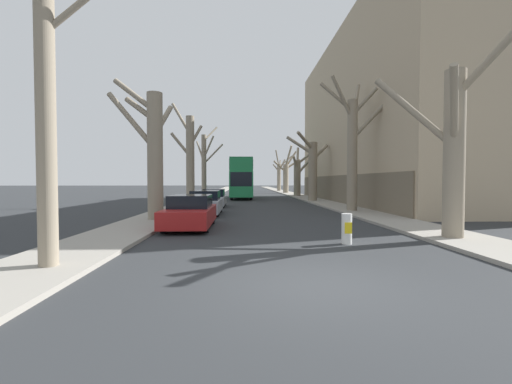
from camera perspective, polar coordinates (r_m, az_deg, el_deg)
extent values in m
plane|color=#2B2D30|center=(6.84, 9.57, -15.11)|extent=(300.00, 300.00, 0.00)
cube|color=gray|center=(56.63, -6.80, -0.14)|extent=(2.48, 120.00, 0.12)
cube|color=gray|center=(56.91, 5.17, -0.12)|extent=(2.48, 120.00, 0.12)
cube|color=tan|center=(34.83, 21.10, 11.22)|extent=(10.00, 30.58, 15.49)
cube|color=#6B5E4C|center=(32.71, 12.86, 0.48)|extent=(0.12, 29.97, 2.50)
cylinder|color=gray|center=(8.95, -31.65, 12.23)|extent=(0.41, 0.41, 7.30)
cylinder|color=gray|center=(17.57, -16.46, 5.55)|extent=(0.75, 0.75, 6.31)
cylinder|color=gray|center=(18.72, -19.57, 14.92)|extent=(2.41, 1.12, 1.89)
cylinder|color=gray|center=(18.74, -16.84, 10.63)|extent=(0.99, 2.08, 1.61)
cylinder|color=gray|center=(18.69, -15.22, 11.45)|extent=(0.66, 2.15, 1.92)
cylinder|color=gray|center=(18.41, -18.69, 12.89)|extent=(1.80, 0.97, 1.38)
cylinder|color=gray|center=(18.42, -20.00, 11.06)|extent=(2.69, 0.94, 2.99)
cylinder|color=gray|center=(27.81, -10.90, 5.06)|extent=(0.65, 0.65, 7.15)
cylinder|color=gray|center=(28.88, -12.36, 11.84)|extent=(1.86, 1.39, 2.75)
cylinder|color=gray|center=(27.96, -12.42, 7.68)|extent=(1.65, 0.40, 1.96)
cylinder|color=gray|center=(28.14, -10.00, 9.21)|extent=(1.12, 0.68, 1.76)
cylinder|color=gray|center=(37.93, -8.67, 4.13)|extent=(0.53, 0.53, 7.05)
cylinder|color=gray|center=(38.23, -7.11, 6.33)|extent=(2.20, 0.84, 2.32)
cylinder|color=gray|center=(37.65, -7.90, 7.43)|extent=(1.35, 0.99, 2.40)
cylinder|color=gray|center=(38.93, -7.60, 9.59)|extent=(1.53, 1.69, 1.81)
cylinder|color=gray|center=(38.86, -9.25, 6.66)|extent=(1.19, 1.75, 2.50)
cylinder|color=gray|center=(13.18, 30.12, 5.23)|extent=(0.66, 0.66, 5.66)
cylinder|color=gray|center=(13.62, 24.73, 12.07)|extent=(2.24, 1.96, 2.78)
cylinder|color=gray|center=(13.16, 34.12, 17.50)|extent=(1.12, 2.02, 1.84)
cylinder|color=gray|center=(12.39, 30.14, 12.09)|extent=(1.35, 1.88, 2.22)
cylinder|color=gray|center=(22.74, 15.73, 5.75)|extent=(0.64, 0.64, 7.15)
cylinder|color=gray|center=(23.00, 17.64, 14.19)|extent=(1.47, 1.16, 1.63)
cylinder|color=gray|center=(23.33, 13.29, 15.11)|extent=(2.10, 0.85, 2.05)
cylinder|color=gray|center=(22.83, 18.79, 11.69)|extent=(2.34, 1.43, 2.65)
cylinder|color=gray|center=(22.74, 14.23, 14.92)|extent=(1.76, 0.96, 2.69)
cylinder|color=gray|center=(24.25, 16.26, 13.90)|extent=(1.27, 2.10, 3.07)
cylinder|color=gray|center=(33.59, 9.44, 3.30)|extent=(0.85, 0.85, 5.74)
cylinder|color=gray|center=(32.88, 8.26, 8.40)|extent=(2.02, 1.86, 1.69)
cylinder|color=gray|center=(34.23, 10.63, 6.54)|extent=(1.88, 1.10, 1.69)
cylinder|color=gray|center=(34.05, 7.32, 7.71)|extent=(2.63, 1.38, 1.97)
cylinder|color=gray|center=(44.63, 6.88, 2.25)|extent=(0.88, 0.88, 4.66)
cylinder|color=gray|center=(44.69, 7.90, 5.43)|extent=(1.78, 0.66, 1.47)
cylinder|color=gray|center=(44.34, 7.96, 4.18)|extent=(1.88, 1.31, 2.11)
cylinder|color=gray|center=(44.26, 6.60, 4.62)|extent=(0.98, 1.18, 2.03)
cylinder|color=gray|center=(45.61, 6.80, 4.02)|extent=(0.48, 2.13, 2.14)
cylinder|color=gray|center=(45.66, 6.95, 5.77)|extent=(0.74, 2.12, 2.76)
cylinder|color=gray|center=(55.57, 4.99, 2.19)|extent=(0.88, 0.88, 4.69)
cylinder|color=gray|center=(54.84, 4.03, 4.24)|extent=(2.33, 1.67, 1.92)
cylinder|color=gray|center=(54.95, 5.46, 6.02)|extent=(1.08, 1.99, 3.27)
cylinder|color=gray|center=(56.07, 6.15, 4.62)|extent=(2.57, 0.91, 1.74)
cylinder|color=gray|center=(55.93, 5.84, 5.45)|extent=(1.99, 0.63, 2.69)
cylinder|color=gray|center=(66.77, 3.85, 2.38)|extent=(0.74, 0.74, 5.27)
cylinder|color=gray|center=(66.78, 3.38, 4.02)|extent=(1.33, 0.31, 1.58)
cylinder|color=gray|center=(66.60, 4.34, 4.39)|extent=(1.40, 0.94, 2.55)
cylinder|color=gray|center=(67.53, 4.93, 5.06)|extent=(2.88, 1.31, 2.44)
cylinder|color=gray|center=(67.82, 3.97, 4.18)|extent=(0.77, 2.21, 2.87)
cylinder|color=gray|center=(66.24, 3.60, 5.60)|extent=(1.09, 1.61, 3.23)
cube|color=#1E7F47|center=(39.81, -2.44, 1.36)|extent=(2.42, 11.38, 2.63)
cube|color=#1E7F47|center=(39.85, -2.45, 4.22)|extent=(2.37, 11.15, 1.34)
cube|color=#1A6C3C|center=(39.89, -2.45, 5.26)|extent=(2.37, 11.15, 0.12)
cube|color=black|center=(39.81, -2.44, 2.10)|extent=(2.45, 10.01, 1.37)
cube|color=black|center=(39.85, -2.45, 4.31)|extent=(2.45, 10.01, 1.02)
cube|color=black|center=(34.15, -2.49, 2.14)|extent=(2.18, 0.06, 1.44)
cylinder|color=black|center=(36.45, -4.10, -0.46)|extent=(0.30, 1.08, 1.08)
cylinder|color=black|center=(36.44, -0.83, -0.46)|extent=(0.30, 1.08, 1.08)
cylinder|color=black|center=(43.04, -3.80, -0.11)|extent=(0.30, 1.08, 1.08)
cylinder|color=black|center=(43.03, -1.04, -0.11)|extent=(0.30, 1.08, 1.08)
cube|color=maroon|center=(14.80, -10.94, -3.90)|extent=(1.87, 4.43, 0.68)
cube|color=black|center=(15.02, -10.80, -1.49)|extent=(1.65, 2.30, 0.53)
cylinder|color=black|center=(13.68, -15.22, -5.24)|extent=(0.20, 0.65, 0.65)
cylinder|color=black|center=(13.41, -8.31, -5.34)|extent=(0.20, 0.65, 0.65)
cylinder|color=black|center=(16.27, -13.10, -4.11)|extent=(0.20, 0.65, 0.65)
cylinder|color=black|center=(16.04, -7.29, -4.16)|extent=(0.20, 0.65, 0.65)
cube|color=#9EA3AD|center=(20.56, -8.46, -2.28)|extent=(1.82, 4.53, 0.69)
cube|color=black|center=(20.80, -8.39, -0.52)|extent=(1.61, 2.36, 0.55)
cylinder|color=black|center=(19.34, -11.27, -3.11)|extent=(0.20, 0.67, 0.67)
cylinder|color=black|center=(19.15, -6.52, -3.14)|extent=(0.20, 0.67, 0.67)
cylinder|color=black|center=(22.02, -10.15, -2.51)|extent=(0.20, 0.67, 0.67)
cylinder|color=black|center=(21.86, -5.97, -2.52)|extent=(0.20, 0.67, 0.67)
cube|color=#9EA3AD|center=(26.37, -7.07, -1.43)|extent=(1.75, 4.12, 0.63)
cube|color=black|center=(26.59, -7.03, -0.12)|extent=(1.54, 2.14, 0.56)
cylinder|color=black|center=(25.24, -9.04, -1.99)|extent=(0.20, 0.64, 0.64)
cylinder|color=black|center=(25.10, -5.56, -1.99)|extent=(0.20, 0.64, 0.64)
cylinder|color=black|center=(27.69, -8.43, -1.65)|extent=(0.20, 0.64, 0.64)
cylinder|color=black|center=(27.56, -5.26, -1.65)|extent=(0.20, 0.64, 0.64)
cylinder|color=white|center=(11.23, 14.88, -5.95)|extent=(0.33, 0.33, 0.97)
cube|color=yellow|center=(11.06, 15.14, -5.82)|extent=(0.23, 0.01, 0.35)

